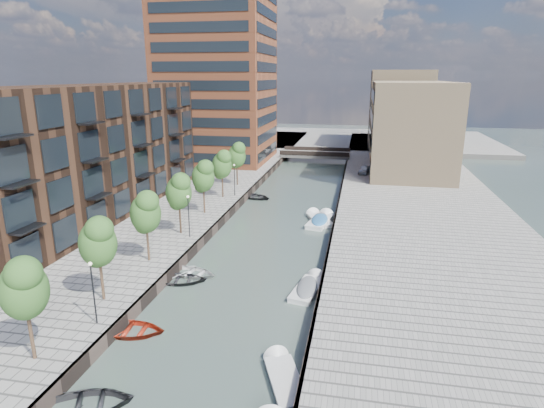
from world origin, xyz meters
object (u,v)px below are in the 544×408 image
(motorboat_1, at_px, (309,287))
(motorboat_2, at_px, (283,376))
(tree_3, at_px, (179,190))
(sloop_4, at_px, (255,198))
(sloop_2, at_px, (131,333))
(motorboat_3, at_px, (321,221))
(sloop_3, at_px, (192,275))
(motorboat_4, at_px, (319,219))
(tree_2, at_px, (145,211))
(tree_1, at_px, (98,240))
(tree_5, at_px, (222,164))
(tree_6, at_px, (237,155))
(tree_0, at_px, (23,286))
(car, at_px, (364,170))
(sloop_1, at_px, (180,282))
(tree_4, at_px, (203,175))
(bridge, at_px, (316,154))

(motorboat_1, relative_size, motorboat_2, 1.04)
(tree_3, distance_m, sloop_4, 18.79)
(sloop_2, bearing_deg, motorboat_3, -27.20)
(sloop_3, height_order, motorboat_3, motorboat_3)
(sloop_4, relative_size, motorboat_1, 0.92)
(motorboat_4, bearing_deg, sloop_3, -118.17)
(tree_2, bearing_deg, tree_1, -90.00)
(tree_1, bearing_deg, tree_5, 90.00)
(motorboat_1, relative_size, motorboat_4, 0.93)
(tree_6, height_order, motorboat_3, tree_6)
(sloop_2, bearing_deg, motorboat_2, -109.46)
(tree_2, bearing_deg, tree_0, -90.00)
(car, bearing_deg, sloop_4, -122.99)
(motorboat_1, distance_m, car, 40.35)
(tree_5, bearing_deg, motorboat_1, -58.18)
(tree_2, distance_m, tree_3, 7.00)
(tree_3, xyz_separation_m, car, (17.72, 32.23, -3.68))
(motorboat_3, bearing_deg, sloop_1, -118.92)
(sloop_3, height_order, motorboat_1, motorboat_1)
(tree_1, distance_m, sloop_1, 8.32)
(tree_1, bearing_deg, motorboat_2, -19.40)
(tree_4, bearing_deg, motorboat_1, -47.62)
(sloop_1, bearing_deg, motorboat_2, -145.53)
(sloop_1, xyz_separation_m, motorboat_4, (9.36, 18.06, 0.21))
(motorboat_3, bearing_deg, motorboat_4, 119.03)
(tree_5, bearing_deg, sloop_1, -81.62)
(tree_5, relative_size, motorboat_2, 1.23)
(tree_3, height_order, motorboat_2, tree_3)
(sloop_4, distance_m, car, 20.52)
(motorboat_3, bearing_deg, car, 78.48)
(tree_0, bearing_deg, sloop_1, 75.13)
(bridge, xyz_separation_m, motorboat_3, (4.48, -38.02, -1.16))
(tree_1, xyz_separation_m, tree_6, (0.00, 35.00, 0.00))
(bridge, bearing_deg, motorboat_4, -83.64)
(tree_3, bearing_deg, sloop_2, -79.18)
(tree_3, relative_size, sloop_4, 1.28)
(motorboat_3, bearing_deg, sloop_2, -111.41)
(sloop_4, bearing_deg, sloop_3, -157.58)
(bridge, xyz_separation_m, sloop_4, (-5.20, -29.28, -1.39))
(motorboat_1, bearing_deg, tree_2, 176.31)
(tree_2, height_order, car, tree_2)
(sloop_1, bearing_deg, motorboat_3, -39.17)
(sloop_1, bearing_deg, tree_6, -3.84)
(tree_3, xyz_separation_m, motorboat_2, (13.43, -18.73, -5.22))
(sloop_1, bearing_deg, sloop_4, -10.21)
(car, bearing_deg, tree_4, -113.25)
(bridge, distance_m, motorboat_2, 65.93)
(tree_5, bearing_deg, motorboat_4, -19.37)
(sloop_1, bearing_deg, bridge, -15.58)
(tree_0, bearing_deg, bridge, 82.87)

